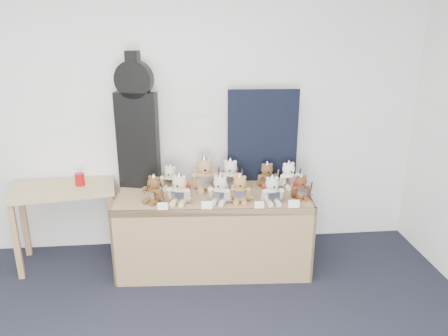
{
  "coord_description": "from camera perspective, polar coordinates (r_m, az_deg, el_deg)",
  "views": [
    {
      "loc": [
        0.71,
        -1.57,
        2.19
      ],
      "look_at": [
        1.05,
        1.92,
        0.98
      ],
      "focal_mm": 35.0,
      "sensor_mm": 36.0,
      "label": 1
    }
  ],
  "objects": [
    {
      "name": "red_cup",
      "position": [
        4.16,
        -18.32,
        -1.43
      ],
      "size": [
        0.08,
        0.08,
        0.11
      ],
      "primitive_type": "cylinder",
      "color": "#AA0B0E",
      "rests_on": "side_table"
    },
    {
      "name": "teddy_front_right",
      "position": [
        3.69,
        2.09,
        -2.82
      ],
      "size": [
        0.21,
        0.18,
        0.26
      ],
      "rotation": [
        0.0,
        0.0,
        -0.09
      ],
      "color": "#A67C3F",
      "rests_on": "display_table"
    },
    {
      "name": "entry_card_d",
      "position": [
        3.63,
        9.11,
        -4.64
      ],
      "size": [
        0.09,
        0.03,
        0.07
      ],
      "primitive_type": "cube",
      "rotation": [
        -0.24,
        0.0,
        -0.06
      ],
      "color": "white",
      "rests_on": "display_table"
    },
    {
      "name": "teddy_back_end",
      "position": [
        4.04,
        8.43,
        -1.01
      ],
      "size": [
        0.23,
        0.2,
        0.27
      ],
      "rotation": [
        0.0,
        0.0,
        0.2
      ],
      "color": "white",
      "rests_on": "display_table"
    },
    {
      "name": "side_table",
      "position": [
        4.24,
        -20.12,
        -3.92
      ],
      "size": [
        0.96,
        0.64,
        0.75
      ],
      "rotation": [
        0.0,
        0.0,
        0.16
      ],
      "color": "tan",
      "rests_on": "floor"
    },
    {
      "name": "entry_card_c",
      "position": [
        3.59,
        4.64,
        -4.82
      ],
      "size": [
        0.08,
        0.02,
        0.06
      ],
      "primitive_type": "cube",
      "rotation": [
        -0.24,
        0.0,
        -0.06
      ],
      "color": "white",
      "rests_on": "display_table"
    },
    {
      "name": "teddy_back_centre_right",
      "position": [
        3.99,
        0.83,
        -0.91
      ],
      "size": [
        0.24,
        0.22,
        0.3
      ],
      "rotation": [
        0.0,
        0.0,
        -0.17
      ],
      "color": "silver",
      "rests_on": "display_table"
    },
    {
      "name": "navy_board",
      "position": [
        4.08,
        5.07,
        4.16
      ],
      "size": [
        0.65,
        0.05,
        0.87
      ],
      "primitive_type": "cube",
      "rotation": [
        0.0,
        0.0,
        -0.05
      ],
      "color": "black",
      "rests_on": "display_table"
    },
    {
      "name": "teddy_front_far_right",
      "position": [
        3.68,
        6.29,
        -2.99
      ],
      "size": [
        0.22,
        0.19,
        0.27
      ],
      "rotation": [
        0.0,
        0.0,
        0.08
      ],
      "color": "silver",
      "rests_on": "display_table"
    },
    {
      "name": "teddy_back_centre_left",
      "position": [
        3.94,
        -2.54,
        -0.92
      ],
      "size": [
        0.28,
        0.22,
        0.34
      ],
      "rotation": [
        0.0,
        0.0,
        0.02
      ],
      "color": "tan",
      "rests_on": "display_table"
    },
    {
      "name": "guitar_case",
      "position": [
        3.95,
        -11.31,
        5.75
      ],
      "size": [
        0.39,
        0.2,
        1.22
      ],
      "rotation": [
        0.0,
        0.0,
        -0.25
      ],
      "color": "black",
      "rests_on": "display_table"
    },
    {
      "name": "entry_card_b",
      "position": [
        3.56,
        -2.26,
        -4.87
      ],
      "size": [
        0.09,
        0.03,
        0.06
      ],
      "primitive_type": "cube",
      "rotation": [
        -0.24,
        0.0,
        -0.06
      ],
      "color": "white",
      "rests_on": "display_table"
    },
    {
      "name": "teddy_front_end",
      "position": [
        3.82,
        9.98,
        -2.54
      ],
      "size": [
        0.19,
        0.16,
        0.24
      ],
      "rotation": [
        0.0,
        0.0,
        0.03
      ],
      "color": "brown",
      "rests_on": "display_table"
    },
    {
      "name": "entry_card_a",
      "position": [
        3.59,
        -8.02,
        -4.96
      ],
      "size": [
        0.08,
        0.02,
        0.06
      ],
      "primitive_type": "cube",
      "rotation": [
        -0.24,
        0.0,
        -0.06
      ],
      "color": "white",
      "rests_on": "display_table"
    },
    {
      "name": "teddy_front_centre",
      "position": [
        3.67,
        -0.52,
        -2.92
      ],
      "size": [
        0.22,
        0.21,
        0.27
      ],
      "rotation": [
        0.0,
        0.0,
        -0.36
      ],
      "color": "beige",
      "rests_on": "display_table"
    },
    {
      "name": "room_shell",
      "position": [
        4.13,
        -3.43,
        8.82
      ],
      "size": [
        6.0,
        6.0,
        6.0
      ],
      "color": "white",
      "rests_on": "floor"
    },
    {
      "name": "teddy_back_left",
      "position": [
        3.99,
        -7.02,
        -1.32
      ],
      "size": [
        0.2,
        0.19,
        0.25
      ],
      "rotation": [
        0.0,
        0.0,
        -0.28
      ],
      "color": "beige",
      "rests_on": "display_table"
    },
    {
      "name": "teddy_front_left",
      "position": [
        3.68,
        -5.82,
        -2.89
      ],
      "size": [
        0.23,
        0.21,
        0.28
      ],
      "rotation": [
        0.0,
        0.0,
        -0.27
      ],
      "color": "beige",
      "rests_on": "display_table"
    },
    {
      "name": "display_table",
      "position": [
        3.89,
        -1.43,
        -5.81
      ],
      "size": [
        1.75,
        0.81,
        0.71
      ],
      "rotation": [
        0.0,
        0.0,
        -0.06
      ],
      "color": "#93744B",
      "rests_on": "floor"
    },
    {
      "name": "teddy_back_right",
      "position": [
        4.03,
        5.63,
        -1.04
      ],
      "size": [
        0.21,
        0.17,
        0.26
      ],
      "rotation": [
        0.0,
        0.0,
        0.06
      ],
      "color": "brown",
      "rests_on": "display_table"
    },
    {
      "name": "teddy_front_far_left",
      "position": [
        3.73,
        -9.14,
        -2.87
      ],
      "size": [
        0.21,
        0.21,
        0.26
      ],
      "rotation": [
        0.0,
        0.0,
        -0.6
      ],
      "color": "brown",
      "rests_on": "display_table"
    }
  ]
}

